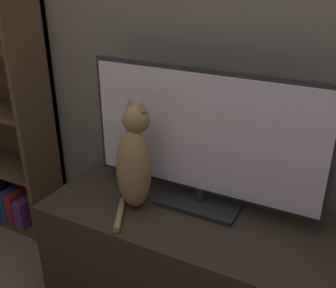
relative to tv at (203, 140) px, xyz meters
name	(u,v)px	position (x,y,z in m)	size (l,w,h in m)	color
wall_back	(228,16)	(0.00, 0.22, 0.47)	(4.80, 0.05, 2.60)	#756B5B
tv_stand	(190,262)	(0.00, -0.10, -0.57)	(1.29, 0.55, 0.52)	#33281E
tv	(203,140)	(0.00, 0.00, 0.00)	(1.03, 0.22, 0.61)	black
cat	(134,163)	(-0.24, -0.15, -0.10)	(0.17, 0.30, 0.49)	#997547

